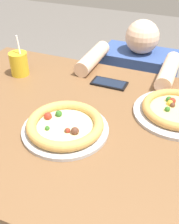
{
  "coord_description": "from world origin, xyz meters",
  "views": [
    {
      "loc": [
        0.35,
        -0.72,
        1.34
      ],
      "look_at": [
        0.05,
        0.01,
        0.78
      ],
      "focal_mm": 44.77,
      "sensor_mm": 36.0,
      "label": 1
    }
  ],
  "objects_px": {
    "pizza_near": "(64,126)",
    "diner_seated": "(134,107)",
    "pizza_far": "(176,110)",
    "drink_cup_colored": "(19,64)",
    "cell_phone": "(109,83)"
  },
  "relations": [
    {
      "from": "pizza_near",
      "to": "pizza_far",
      "type": "xyz_separation_m",
      "value": [
        0.33,
        0.24,
        -0.0
      ]
    },
    {
      "from": "pizza_far",
      "to": "cell_phone",
      "type": "xyz_separation_m",
      "value": [
        -0.3,
        0.12,
        -0.01
      ]
    },
    {
      "from": "pizza_near",
      "to": "diner_seated",
      "type": "bearing_deg",
      "value": 84.02
    },
    {
      "from": "cell_phone",
      "to": "diner_seated",
      "type": "relative_size",
      "value": 0.16
    },
    {
      "from": "drink_cup_colored",
      "to": "diner_seated",
      "type": "height_order",
      "value": "drink_cup_colored"
    },
    {
      "from": "cell_phone",
      "to": "pizza_far",
      "type": "bearing_deg",
      "value": -21.56
    },
    {
      "from": "pizza_near",
      "to": "drink_cup_colored",
      "type": "bearing_deg",
      "value": 142.03
    },
    {
      "from": "pizza_near",
      "to": "pizza_far",
      "type": "relative_size",
      "value": 0.94
    },
    {
      "from": "pizza_near",
      "to": "pizza_far",
      "type": "height_order",
      "value": "pizza_near"
    },
    {
      "from": "pizza_far",
      "to": "pizza_near",
      "type": "bearing_deg",
      "value": -144.07
    },
    {
      "from": "pizza_near",
      "to": "drink_cup_colored",
      "type": "height_order",
      "value": "drink_cup_colored"
    },
    {
      "from": "pizza_near",
      "to": "pizza_far",
      "type": "distance_m",
      "value": 0.41
    },
    {
      "from": "drink_cup_colored",
      "to": "diner_seated",
      "type": "xyz_separation_m",
      "value": [
        0.44,
        0.44,
        -0.39
      ]
    },
    {
      "from": "pizza_near",
      "to": "cell_phone",
      "type": "bearing_deg",
      "value": 84.54
    },
    {
      "from": "drink_cup_colored",
      "to": "cell_phone",
      "type": "xyz_separation_m",
      "value": [
        0.4,
        0.07,
        -0.05
      ]
    }
  ]
}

